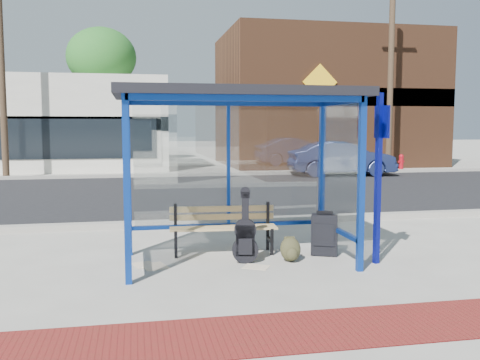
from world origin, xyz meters
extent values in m
plane|color=#B2ADA0|center=(0.00, 0.00, 0.00)|extent=(120.00, 120.00, 0.00)
cube|color=maroon|center=(0.00, -2.60, 0.01)|extent=(60.00, 1.00, 0.01)
cube|color=gray|center=(0.00, 2.90, 0.06)|extent=(60.00, 0.25, 0.12)
cube|color=black|center=(0.00, 8.00, 0.00)|extent=(60.00, 10.00, 0.00)
cube|color=gray|center=(0.00, 13.10, 0.06)|extent=(60.00, 0.25, 0.12)
cube|color=#B2ADA0|center=(0.00, 15.00, 0.00)|extent=(60.00, 4.00, 0.01)
cube|color=#0D3497|center=(-1.50, -0.75, 1.15)|extent=(0.08, 0.08, 2.30)
cube|color=#0D3497|center=(1.50, -0.75, 1.15)|extent=(0.08, 0.08, 2.30)
cube|color=#0D3497|center=(-1.50, 0.75, 1.15)|extent=(0.08, 0.08, 2.30)
cube|color=#0D3497|center=(1.50, 0.75, 1.15)|extent=(0.08, 0.08, 2.30)
cube|color=#0D3497|center=(0.00, 0.75, 2.26)|extent=(3.00, 0.08, 0.08)
cube|color=#0D3497|center=(0.00, -0.75, 2.26)|extent=(3.00, 0.08, 0.08)
cube|color=#0D3497|center=(-1.50, 0.00, 2.26)|extent=(0.08, 1.50, 0.08)
cube|color=#0D3497|center=(1.50, 0.00, 2.26)|extent=(0.08, 1.50, 0.08)
cube|color=#0D3497|center=(0.00, 0.75, 0.40)|extent=(3.00, 0.08, 0.06)
cube|color=#0D3497|center=(-1.50, 0.00, 0.40)|extent=(0.08, 1.50, 0.06)
cube|color=#0D3497|center=(1.50, 0.00, 0.40)|extent=(0.08, 1.50, 0.06)
cube|color=#0D3497|center=(0.00, 0.75, 1.35)|extent=(0.05, 0.05, 1.90)
cube|color=silver|center=(0.00, 0.75, 1.31)|extent=(2.84, 0.01, 1.82)
cube|color=silver|center=(-1.50, 0.00, 1.31)|extent=(0.02, 1.34, 1.82)
cube|color=silver|center=(1.50, 0.00, 1.31)|extent=(0.02, 1.34, 1.82)
cube|color=black|center=(0.00, 0.00, 2.36)|extent=(3.30, 1.80, 0.12)
cube|color=#59331E|center=(8.00, 18.50, 3.20)|extent=(10.00, 7.00, 6.40)
cube|color=black|center=(8.00, 15.05, 3.20)|extent=(10.00, 0.10, 0.80)
cube|color=yellow|center=(6.50, 14.95, 3.80)|extent=(1.56, 0.06, 1.56)
cylinder|color=#4C3826|center=(-3.00, 22.00, 2.50)|extent=(0.36, 0.36, 5.00)
ellipsoid|color=#1B6122|center=(-3.00, 22.00, 5.50)|extent=(3.60, 3.60, 3.06)
cylinder|color=#4C3826|center=(12.50, 22.00, 2.50)|extent=(0.36, 0.36, 5.00)
ellipsoid|color=#1B6122|center=(12.50, 22.00, 5.50)|extent=(3.60, 3.60, 3.06)
cylinder|color=#4C3826|center=(-6.00, 13.40, 4.00)|extent=(0.24, 0.24, 8.00)
cylinder|color=#4C3826|center=(9.00, 13.40, 4.00)|extent=(0.24, 0.24, 8.00)
cube|color=black|center=(-0.84, 0.42, 0.20)|extent=(0.05, 0.05, 0.40)
cube|color=black|center=(-0.81, 0.77, 0.38)|extent=(0.05, 0.05, 0.75)
cube|color=black|center=(-0.82, 0.60, 0.20)|extent=(0.07, 0.36, 0.04)
cube|color=black|center=(0.58, 0.33, 0.20)|extent=(0.05, 0.05, 0.40)
cube|color=black|center=(0.60, 0.68, 0.38)|extent=(0.05, 0.05, 0.75)
cube|color=black|center=(0.59, 0.50, 0.20)|extent=(0.07, 0.36, 0.04)
cube|color=tan|center=(-0.12, 0.40, 0.40)|extent=(1.60, 0.18, 0.03)
cube|color=tan|center=(-0.12, 0.50, 0.40)|extent=(1.60, 0.18, 0.03)
cube|color=tan|center=(-0.11, 0.60, 0.40)|extent=(1.60, 0.18, 0.03)
cube|color=tan|center=(-0.11, 0.70, 0.40)|extent=(1.60, 0.18, 0.03)
cube|color=tan|center=(-0.10, 0.73, 0.53)|extent=(1.60, 0.13, 0.09)
cube|color=tan|center=(-0.10, 0.73, 0.66)|extent=(1.60, 0.13, 0.09)
cylinder|color=black|center=(0.10, -0.04, 0.18)|extent=(0.38, 0.17, 0.37)
cylinder|color=black|center=(0.10, -0.04, 0.47)|extent=(0.32, 0.16, 0.31)
cube|color=black|center=(0.10, -0.04, 0.32)|extent=(0.28, 0.15, 0.44)
cube|color=black|center=(0.10, -0.04, 0.77)|extent=(0.11, 0.10, 0.44)
cube|color=black|center=(0.10, -0.04, 0.97)|extent=(0.15, 0.11, 0.09)
cube|color=black|center=(1.35, 0.18, 0.31)|extent=(0.45, 0.37, 0.60)
cylinder|color=black|center=(1.22, 0.24, 0.03)|extent=(0.14, 0.22, 0.05)
cylinder|color=black|center=(1.48, 0.13, 0.03)|extent=(0.14, 0.22, 0.05)
cube|color=black|center=(1.35, 0.18, 0.64)|extent=(0.24, 0.14, 0.04)
cube|color=black|center=(1.30, 0.07, 0.33)|extent=(0.29, 0.14, 0.33)
ellipsoid|color=#33311C|center=(0.75, -0.07, 0.17)|extent=(0.31, 0.23, 0.35)
ellipsoid|color=#33311C|center=(0.74, -0.18, 0.13)|extent=(0.18, 0.13, 0.18)
cube|color=#33311C|center=(0.75, -0.05, 0.34)|extent=(0.10, 0.05, 0.03)
cube|color=navy|center=(1.90, -0.41, 1.18)|extent=(0.08, 0.08, 2.37)
cube|color=navy|center=(1.94, -0.40, 1.97)|extent=(0.09, 0.29, 0.44)
cube|color=white|center=(-1.30, 0.12, 0.00)|extent=(0.36, 0.41, 0.01)
cube|color=white|center=(-1.17, 0.01, 0.00)|extent=(0.42, 0.48, 0.01)
cube|color=white|center=(0.20, -0.29, 0.00)|extent=(0.43, 0.40, 0.01)
imported|color=#1C264F|center=(6.44, 12.19, 0.66)|extent=(4.13, 1.71, 1.33)
cylinder|color=#AB0C17|center=(9.98, 14.13, 0.28)|extent=(0.19, 0.19, 0.56)
sphere|color=#AB0C17|center=(9.98, 14.13, 0.59)|extent=(0.21, 0.21, 0.21)
cylinder|color=#AB0C17|center=(9.98, 14.13, 0.38)|extent=(0.31, 0.19, 0.09)
camera|label=1|loc=(-1.40, -7.24, 1.92)|focal=40.00mm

